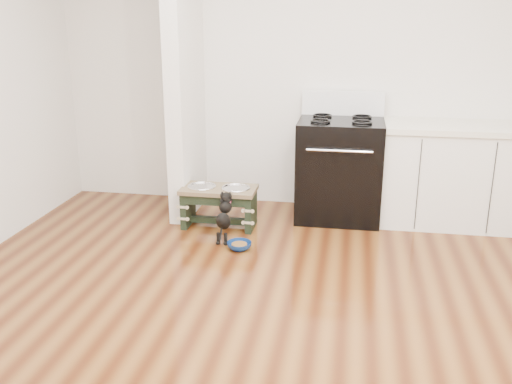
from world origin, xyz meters
name	(u,v)px	position (x,y,z in m)	size (l,w,h in m)	color
ground	(282,336)	(0.00, 0.00, 0.00)	(5.00, 5.00, 0.00)	#441E0C
room_shell	(286,59)	(0.00, 0.00, 1.62)	(5.00, 5.00, 5.00)	silver
partition_wall	(185,69)	(-1.18, 2.10, 1.35)	(0.15, 0.80, 2.70)	silver
oven_range	(339,168)	(0.25, 2.16, 0.48)	(0.76, 0.69, 1.14)	black
cabinet_run	(450,175)	(1.23, 2.18, 0.45)	(1.24, 0.64, 0.91)	white
dog_feeder	(219,199)	(-0.79, 1.72, 0.26)	(0.66, 0.35, 0.38)	black
puppy	(224,215)	(-0.67, 1.41, 0.22)	(0.12, 0.34, 0.40)	black
floor_bowl	(239,246)	(-0.51, 1.24, 0.03)	(0.24, 0.24, 0.06)	navy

